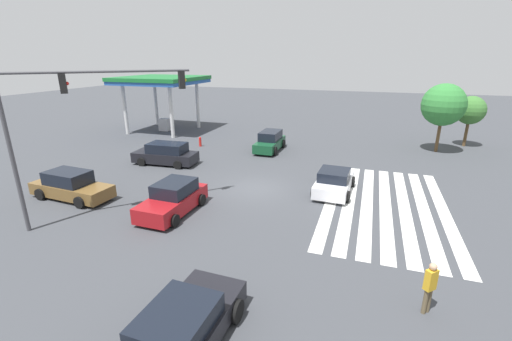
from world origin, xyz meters
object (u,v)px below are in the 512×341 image
at_px(car_2, 166,154).
at_px(tree_corner_a, 444,105).
at_px(car_0, 182,330).
at_px(pedestrian, 430,285).
at_px(tree_corner_c, 471,110).
at_px(traffic_signal_mast, 67,113).
at_px(car_4, 270,142).
at_px(car_5, 173,199).
at_px(car_3, 334,182).
at_px(car_1, 71,186).
at_px(fire_hydrant, 200,142).

xyz_separation_m(car_2, tree_corner_a, (10.33, -19.70, 3.16)).
height_order(car_0, pedestrian, pedestrian).
relative_size(car_2, tree_corner_c, 1.08).
height_order(traffic_signal_mast, car_4, traffic_signal_mast).
bearing_deg(car_5, tree_corner_c, 140.85).
relative_size(tree_corner_a, tree_corner_c, 1.27).
height_order(car_2, tree_corner_a, tree_corner_a).
xyz_separation_m(car_0, car_3, (13.01, -2.60, -0.01)).
bearing_deg(traffic_signal_mast, pedestrian, -51.38).
xyz_separation_m(pedestrian, tree_corner_c, (24.28, -5.96, 2.19)).
bearing_deg(car_5, car_2, -143.69).
height_order(pedestrian, tree_corner_a, tree_corner_a).
xyz_separation_m(traffic_signal_mast, car_1, (1.97, 2.82, -4.53)).
bearing_deg(fire_hydrant, car_1, 173.93).
bearing_deg(car_5, car_4, 175.97).
height_order(car_0, tree_corner_a, tree_corner_a).
bearing_deg(tree_corner_c, car_3, 146.63).
distance_m(car_2, tree_corner_a, 22.47).
relative_size(car_3, car_5, 1.00).
distance_m(car_1, tree_corner_c, 31.61).
bearing_deg(car_1, car_3, 25.70).
bearing_deg(traffic_signal_mast, car_0, -77.20).
bearing_deg(fire_hydrant, car_2, -179.26).
height_order(car_2, car_5, car_2).
bearing_deg(car_0, pedestrian, -58.53).
bearing_deg(fire_hydrant, tree_corner_a, -76.46).
height_order(car_5, tree_corner_c, tree_corner_c).
bearing_deg(car_1, tree_corner_a, 43.63).
xyz_separation_m(car_1, car_5, (0.23, -6.46, 0.01)).
relative_size(car_1, tree_corner_a, 0.87).
relative_size(car_2, car_5, 1.13).
height_order(car_3, car_4, car_4).
bearing_deg(tree_corner_a, car_0, 158.71).
distance_m(car_0, car_3, 13.27).
relative_size(car_1, tree_corner_c, 1.10).
distance_m(pedestrian, tree_corner_c, 25.10).
relative_size(car_1, car_4, 1.13).
bearing_deg(tree_corner_c, tree_corner_a, 137.28).
bearing_deg(car_0, car_1, 58.89).
relative_size(tree_corner_a, fire_hydrant, 6.56).
height_order(car_1, tree_corner_c, tree_corner_c).
xyz_separation_m(traffic_signal_mast, car_2, (9.35, 1.37, -4.50)).
relative_size(car_3, car_4, 0.98).
distance_m(car_4, tree_corner_a, 14.42).
height_order(car_4, fire_hydrant, car_4).
distance_m(car_3, car_4, 10.11).
bearing_deg(car_0, traffic_signal_mast, 59.60).
relative_size(traffic_signal_mast, pedestrian, 4.08).
relative_size(car_0, pedestrian, 2.62).
bearing_deg(car_5, car_3, 127.08).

